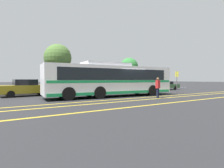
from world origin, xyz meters
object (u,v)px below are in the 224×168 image
Objects in this scene: parked_car_1 at (26,88)px; parked_car_4 at (164,85)px; transit_bus at (112,79)px; bus_stop_sign at (177,79)px; parked_car_2 at (92,86)px; tree_0 at (58,58)px; tree_1 at (129,67)px; parked_car_3 at (127,86)px; pedestrian_0 at (158,86)px.

parked_car_1 reaches higher than parked_car_4.
transit_bus reaches higher than parked_car_1.
transit_bus is 5.02× the size of bus_stop_sign.
parked_car_2 is 1.90× the size of bus_stop_sign.
bus_stop_sign is at bearing -44.83° from tree_0.
parked_car_1 is 0.86× the size of tree_1.
tree_0 is at bearing -168.64° from tree_1.
parked_car_2 is at bearing -54.05° from tree_0.
tree_1 is (10.31, 6.52, 2.97)m from parked_car_2.
transit_bus is at bearing -133.66° from tree_1.
tree_0 reaches higher than transit_bus.
transit_bus is 8.04m from parked_car_1.
parked_car_1 is at bearing -90.70° from parked_car_3.
parked_car_2 is 2.73× the size of pedestrian_0.
bus_stop_sign is (7.31, -1.36, -0.02)m from transit_bus.
transit_bus is at bearing 179.52° from parked_car_2.
parked_car_4 is at bearing 21.33° from pedestrian_0.
pedestrian_0 is at bearing -65.06° from bus_stop_sign.
tree_0 reaches higher than parked_car_4.
parked_car_2 is 0.87× the size of tree_1.
parked_car_2 is 11.62m from parked_car_4.
parked_car_1 reaches higher than parked_car_3.
parked_car_1 is at bearing 91.89° from parked_car_2.
parked_car_4 is 7.38m from bus_stop_sign.
tree_0 is at bearing 95.38° from pedestrian_0.
bus_stop_sign is at bearing 83.15° from transit_bus.
bus_stop_sign is (13.82, -6.03, 0.77)m from parked_car_1.
tree_0 is 13.40m from tree_1.
parked_car_4 is at bearing 84.27° from parked_car_1.
bus_stop_sign reaches higher than parked_car_4.
tree_1 is at bearing 42.80° from pedestrian_0.
bus_stop_sign is at bearing 144.41° from parked_car_4.
parked_car_1 is at bearing 120.73° from pedestrian_0.
parked_car_4 is at bearing -88.18° from parked_car_2.
parked_car_2 is 0.79× the size of tree_0.
parked_car_4 is 15.41m from tree_0.
parked_car_2 is 8.12m from pedestrian_0.
parked_car_1 is at bearing 92.02° from parked_car_4.
pedestrian_0 is at bearing -67.09° from tree_0.
parked_car_2 is 5.03m from parked_car_3.
bus_stop_sign is 13.06m from tree_1.
tree_0 reaches higher than parked_car_2.
tree_0 is (-9.87, 9.81, 2.67)m from bus_stop_sign.
transit_bus is at bearing 113.14° from parked_car_4.
pedestrian_0 is at bearing 43.48° from parked_car_1.
tree_0 is (3.95, 3.78, 3.44)m from parked_car_1.
parked_car_1 is 11.79m from parked_car_3.
parked_car_4 is (6.59, -0.23, -0.05)m from parked_car_3.
tree_0 is at bearing -116.49° from parked_car_3.
parked_car_3 is at bearing 90.93° from parked_car_4.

